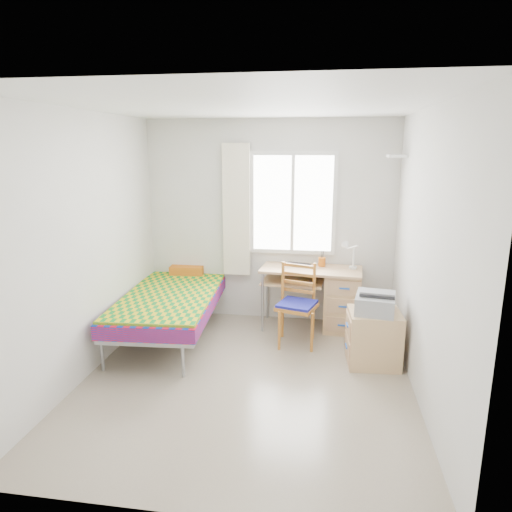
{
  "coord_description": "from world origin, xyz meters",
  "views": [
    {
      "loc": [
        0.71,
        -4.06,
        2.25
      ],
      "look_at": [
        0.01,
        0.55,
        1.13
      ],
      "focal_mm": 32.0,
      "sensor_mm": 36.0,
      "label": 1
    }
  ],
  "objects_px": {
    "desk": "(337,297)",
    "chair": "(298,299)",
    "bed": "(175,296)",
    "cabinet": "(373,338)",
    "printer": "(375,303)"
  },
  "relations": [
    {
      "from": "desk",
      "to": "chair",
      "type": "relative_size",
      "value": 1.35
    },
    {
      "from": "desk",
      "to": "chair",
      "type": "distance_m",
      "value": 0.69
    },
    {
      "from": "bed",
      "to": "printer",
      "type": "distance_m",
      "value": 2.39
    },
    {
      "from": "bed",
      "to": "cabinet",
      "type": "xyz_separation_m",
      "value": [
        2.33,
        -0.5,
        -0.18
      ]
    },
    {
      "from": "bed",
      "to": "chair",
      "type": "relative_size",
      "value": 2.42
    },
    {
      "from": "cabinet",
      "to": "printer",
      "type": "xyz_separation_m",
      "value": [
        -0.0,
        0.01,
        0.39
      ]
    },
    {
      "from": "desk",
      "to": "bed",
      "type": "bearing_deg",
      "value": -163.27
    },
    {
      "from": "chair",
      "to": "cabinet",
      "type": "xyz_separation_m",
      "value": [
        0.82,
        -0.42,
        -0.24
      ]
    },
    {
      "from": "bed",
      "to": "printer",
      "type": "relative_size",
      "value": 4.57
    },
    {
      "from": "chair",
      "to": "cabinet",
      "type": "bearing_deg",
      "value": -10.64
    },
    {
      "from": "bed",
      "to": "desk",
      "type": "bearing_deg",
      "value": 8.84
    },
    {
      "from": "bed",
      "to": "desk",
      "type": "relative_size",
      "value": 1.79
    },
    {
      "from": "desk",
      "to": "cabinet",
      "type": "relative_size",
      "value": 2.21
    },
    {
      "from": "bed",
      "to": "chair",
      "type": "bearing_deg",
      "value": -6.37
    },
    {
      "from": "bed",
      "to": "cabinet",
      "type": "distance_m",
      "value": 2.39
    }
  ]
}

